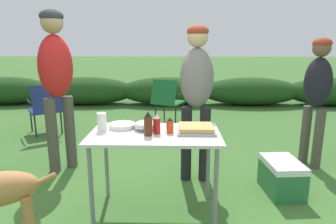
{
  "coord_description": "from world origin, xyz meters",
  "views": [
    {
      "loc": [
        0.17,
        -2.42,
        1.49
      ],
      "look_at": [
        0.11,
        0.13,
        0.89
      ],
      "focal_mm": 32.0,
      "sensor_mm": 36.0,
      "label": 1
    }
  ],
  "objects": [
    {
      "name": "shrub_hedge",
      "position": [
        0.0,
        4.77,
        0.33
      ],
      "size": [
        14.4,
        0.9,
        0.66
      ],
      "color": "#1E4219",
      "rests_on": "ground"
    },
    {
      "name": "folding_table",
      "position": [
        0.0,
        0.0,
        0.66
      ],
      "size": [
        1.1,
        0.64,
        0.74
      ],
      "color": "silver",
      "rests_on": "ground"
    },
    {
      "name": "standing_person_with_beanie",
      "position": [
        -1.17,
        0.92,
        1.14
      ],
      "size": [
        0.47,
        0.47,
        1.83
      ],
      "rotation": [
        0.0,
        0.0,
        0.78
      ],
      "color": "#4C473D",
      "rests_on": "ground"
    },
    {
      "name": "bbq_sauce_bottle",
      "position": [
        -0.05,
        -0.07,
        0.84
      ],
      "size": [
        0.07,
        0.07,
        0.2
      ],
      "color": "#562314",
      "rests_on": "folding_table"
    },
    {
      "name": "food_tray",
      "position": [
        0.35,
        0.04,
        0.77
      ],
      "size": [
        0.32,
        0.3,
        0.06
      ],
      "color": "#9E9EA3",
      "rests_on": "folding_table"
    },
    {
      "name": "standing_person_in_red_jacket",
      "position": [
        0.4,
        0.79,
        1.05
      ],
      "size": [
        0.39,
        0.51,
        1.67
      ],
      "rotation": [
        0.0,
        0.0,
        -0.07
      ],
      "color": "black",
      "rests_on": "ground"
    },
    {
      "name": "paper_cup_stack",
      "position": [
        -0.46,
        0.05,
        0.82
      ],
      "size": [
        0.08,
        0.08,
        0.16
      ],
      "primitive_type": "cylinder",
      "color": "white",
      "rests_on": "folding_table"
    },
    {
      "name": "mixing_bowl",
      "position": [
        -0.09,
        0.09,
        0.78
      ],
      "size": [
        0.2,
        0.2,
        0.08
      ],
      "primitive_type": "ellipsoid",
      "color": "silver",
      "rests_on": "folding_table"
    },
    {
      "name": "hot_sauce_bottle",
      "position": [
        0.13,
        0.0,
        0.8
      ],
      "size": [
        0.06,
        0.06,
        0.13
      ],
      "color": "#CC4214",
      "rests_on": "folding_table"
    },
    {
      "name": "plate_stack",
      "position": [
        -0.3,
        0.14,
        0.76
      ],
      "size": [
        0.24,
        0.24,
        0.04
      ],
      "primitive_type": "cylinder",
      "color": "white",
      "rests_on": "folding_table"
    },
    {
      "name": "standing_person_in_olive_jacket",
      "position": [
        1.83,
        1.1,
        0.95
      ],
      "size": [
        0.37,
        0.42,
        1.54
      ],
      "rotation": [
        0.0,
        0.0,
        -1.15
      ],
      "color": "#4C473D",
      "rests_on": "ground"
    },
    {
      "name": "ground_plane",
      "position": [
        0.0,
        0.0,
        0.0
      ],
      "size": [
        60.0,
        60.0,
        0.0
      ],
      "primitive_type": "plane",
      "color": "#3D6B2D"
    },
    {
      "name": "camp_chair_near_hedge",
      "position": [
        0.03,
        2.99,
        0.47
      ],
      "size": [
        0.65,
        0.72,
        0.83
      ],
      "rotation": [
        0.0,
        0.0,
        -0.38
      ],
      "color": "#19602D",
      "rests_on": "ground"
    },
    {
      "name": "ketchup_bottle",
      "position": [
        0.02,
        -0.02,
        0.82
      ],
      "size": [
        0.06,
        0.06,
        0.17
      ],
      "color": "red",
      "rests_on": "folding_table"
    },
    {
      "name": "cooler_box",
      "position": [
        1.24,
        0.38,
        0.17
      ],
      "size": [
        0.36,
        0.5,
        0.34
      ],
      "rotation": [
        0.0,
        0.0,
        1.65
      ],
      "color": "#286B3D",
      "rests_on": "ground"
    },
    {
      "name": "camp_chair_green_behind_table",
      "position": [
        -1.92,
        2.28,
        0.47
      ],
      "size": [
        0.71,
        0.75,
        0.83
      ],
      "rotation": [
        0.0,
        0.0,
        0.59
      ],
      "color": "navy",
      "rests_on": "ground"
    }
  ]
}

